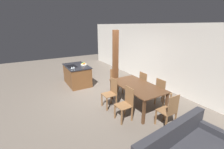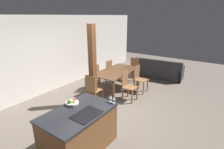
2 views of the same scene
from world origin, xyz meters
name	(u,v)px [view 2 (image 2 of 2)]	position (x,y,z in m)	size (l,w,h in m)	color
ground_plane	(106,112)	(0.00, 0.00, 0.00)	(16.00, 16.00, 0.00)	#665B51
wall_back	(45,55)	(0.00, 2.65, 1.35)	(11.20, 0.08, 2.70)	silver
kitchen_island	(80,130)	(-1.48, -0.44, 0.45)	(1.48, 0.93, 0.90)	brown
fruit_bowl	(72,102)	(-1.36, -0.14, 0.94)	(0.27, 0.27, 0.12)	silver
wine_glass_near	(114,99)	(-0.82, -0.83, 1.00)	(0.07, 0.07, 0.15)	silver
wine_glass_middle	(111,98)	(-0.82, -0.75, 1.00)	(0.07, 0.07, 0.15)	silver
dining_table	(116,73)	(1.49, 0.63, 0.67)	(1.86, 1.04, 0.76)	#51331E
dining_chair_near_left	(128,85)	(1.07, -0.12, 0.51)	(0.40, 0.40, 0.97)	brown
dining_chair_near_right	(140,78)	(1.91, -0.12, 0.51)	(0.40, 0.40, 0.97)	brown
dining_chair_far_left	(94,77)	(1.07, 1.37, 0.51)	(0.40, 0.40, 0.97)	brown
dining_chair_far_right	(107,71)	(1.91, 1.37, 0.51)	(0.40, 0.40, 0.97)	brown
dining_chair_head_end	(93,89)	(0.18, 0.63, 0.51)	(0.40, 0.40, 0.97)	brown
dining_chair_foot_end	(133,69)	(2.79, 0.63, 0.51)	(0.40, 0.40, 0.97)	brown
couch	(159,71)	(3.81, -0.15, 0.29)	(0.97, 2.10, 0.87)	#2D2D33
timber_post	(93,67)	(0.17, 0.60, 1.23)	(0.17, 0.17, 2.47)	brown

